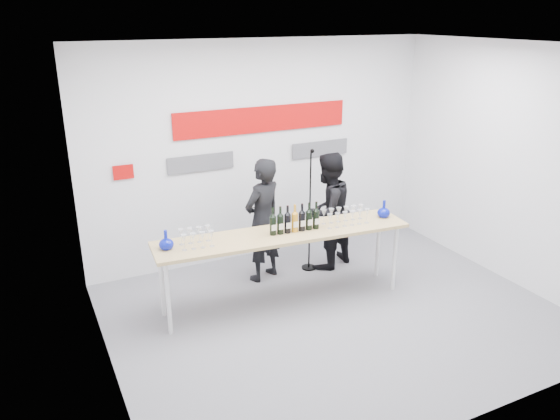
{
  "coord_description": "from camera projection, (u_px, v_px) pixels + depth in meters",
  "views": [
    {
      "loc": [
        -3.02,
        -4.69,
        3.3
      ],
      "look_at": [
        -0.4,
        0.63,
        1.15
      ],
      "focal_mm": 35.0,
      "sensor_mm": 36.0,
      "label": 1
    }
  ],
  "objects": [
    {
      "name": "ground",
      "position": [
        335.0,
        314.0,
        6.33
      ],
      "size": [
        5.0,
        5.0,
        0.0
      ],
      "primitive_type": "plane",
      "color": "slate",
      "rests_on": "ground"
    },
    {
      "name": "back_wall",
      "position": [
        263.0,
        151.0,
        7.51
      ],
      "size": [
        5.0,
        0.04,
        3.0
      ],
      "primitive_type": "cube",
      "color": "silver",
      "rests_on": "ground"
    },
    {
      "name": "signage",
      "position": [
        259.0,
        130.0,
        7.36
      ],
      "size": [
        3.38,
        0.02,
        0.79
      ],
      "color": "#B70807",
      "rests_on": "back_wall"
    },
    {
      "name": "tasting_table",
      "position": [
        284.0,
        238.0,
        6.33
      ],
      "size": [
        3.06,
        0.86,
        0.9
      ],
      "rotation": [
        0.0,
        0.0,
        -0.09
      ],
      "color": "tan",
      "rests_on": "ground"
    },
    {
      "name": "wine_bottles",
      "position": [
        295.0,
        218.0,
        6.29
      ],
      "size": [
        0.62,
        0.13,
        0.33
      ],
      "rotation": [
        0.0,
        0.0,
        -0.09
      ],
      "color": "black",
      "rests_on": "tasting_table"
    },
    {
      "name": "decanter_left",
      "position": [
        166.0,
        240.0,
        5.84
      ],
      "size": [
        0.16,
        0.16,
        0.21
      ],
      "primitive_type": null,
      "color": "#08149D",
      "rests_on": "tasting_table"
    },
    {
      "name": "decanter_right",
      "position": [
        384.0,
        209.0,
        6.76
      ],
      "size": [
        0.16,
        0.16,
        0.21
      ],
      "primitive_type": null,
      "color": "#08149D",
      "rests_on": "tasting_table"
    },
    {
      "name": "glasses_left",
      "position": [
        196.0,
        238.0,
        5.93
      ],
      "size": [
        0.38,
        0.25,
        0.18
      ],
      "color": "silver",
      "rests_on": "tasting_table"
    },
    {
      "name": "glasses_right",
      "position": [
        345.0,
        216.0,
        6.55
      ],
      "size": [
        0.58,
        0.27,
        0.18
      ],
      "color": "silver",
      "rests_on": "tasting_table"
    },
    {
      "name": "presenter_left",
      "position": [
        263.0,
        220.0,
        6.95
      ],
      "size": [
        0.7,
        0.59,
        1.62
      ],
      "primitive_type": "imported",
      "rotation": [
        0.0,
        0.0,
        3.54
      ],
      "color": "black",
      "rests_on": "ground"
    },
    {
      "name": "presenter_right",
      "position": [
        327.0,
        211.0,
        7.3
      ],
      "size": [
        0.93,
        0.83,
        1.6
      ],
      "primitive_type": "imported",
      "rotation": [
        0.0,
        0.0,
        3.49
      ],
      "color": "black",
      "rests_on": "ground"
    },
    {
      "name": "mic_stand",
      "position": [
        309.0,
        234.0,
        7.3
      ],
      "size": [
        0.2,
        0.2,
        1.68
      ],
      "rotation": [
        0.0,
        0.0,
        0.24
      ],
      "color": "black",
      "rests_on": "ground"
    }
  ]
}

